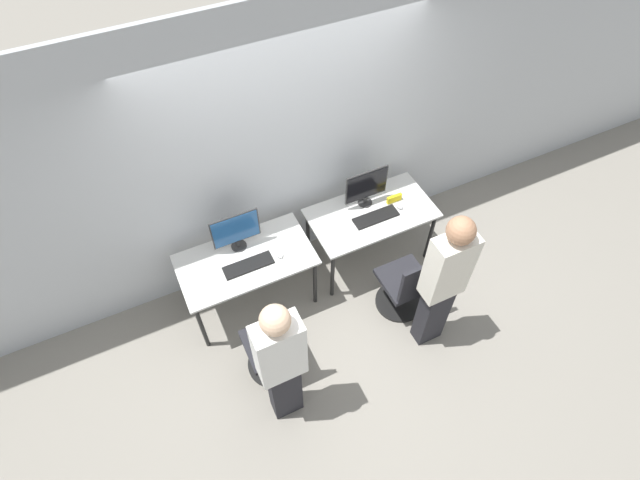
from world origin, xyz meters
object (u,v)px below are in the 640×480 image
(monitor_left, at_px, (236,231))
(office_chair_right, at_px, (406,287))
(office_chair_left, at_px, (273,351))
(mouse_left, at_px, (280,254))
(person_right, at_px, (444,281))
(monitor_right, at_px, (366,187))
(keyboard_right, at_px, (376,217))
(mouse_right, at_px, (400,206))
(keyboard_left, at_px, (248,265))
(person_left, at_px, (281,362))

(monitor_left, xyz_separation_m, office_chair_right, (1.33, -0.89, -0.57))
(office_chair_left, xyz_separation_m, office_chair_right, (1.41, 0.07, 0.00))
(mouse_left, height_order, person_right, person_right)
(monitor_right, height_order, keyboard_right, monitor_right)
(mouse_left, height_order, monitor_right, monitor_right)
(monitor_left, relative_size, mouse_right, 5.00)
(keyboard_left, bearing_deg, office_chair_right, -25.65)
(keyboard_left, distance_m, mouse_left, 0.30)
(mouse_right, bearing_deg, mouse_left, -178.14)
(person_left, bearing_deg, keyboard_right, 36.77)
(monitor_right, bearing_deg, keyboard_left, -170.23)
(office_chair_left, bearing_deg, office_chair_right, 2.78)
(monitor_right, bearing_deg, mouse_right, -35.29)
(office_chair_right, xyz_separation_m, person_right, (0.05, -0.37, 0.57))
(keyboard_left, height_order, mouse_left, mouse_left)
(monitor_right, bearing_deg, office_chair_right, -89.72)
(person_left, bearing_deg, monitor_right, 42.01)
(person_left, xyz_separation_m, monitor_right, (1.45, 1.30, 0.04))
(monitor_left, xyz_separation_m, monitor_right, (1.33, -0.02, 0.00))
(mouse_right, distance_m, office_chair_right, 0.81)
(office_chair_left, relative_size, mouse_right, 9.83)
(monitor_left, bearing_deg, mouse_left, -41.36)
(monitor_left, height_order, office_chair_right, monitor_left)
(person_left, bearing_deg, person_right, 2.61)
(person_right, bearing_deg, monitor_left, 137.66)
(keyboard_right, bearing_deg, monitor_left, 169.55)
(mouse_left, bearing_deg, mouse_right, 1.86)
(monitor_right, relative_size, mouse_right, 5.00)
(monitor_left, height_order, person_left, person_left)
(keyboard_left, xyz_separation_m, mouse_left, (0.30, -0.01, 0.01))
(mouse_right, bearing_deg, monitor_left, 172.13)
(office_chair_left, distance_m, person_right, 1.59)
(person_left, height_order, office_chair_right, person_left)
(office_chair_left, bearing_deg, person_left, -96.50)
(office_chair_right, bearing_deg, person_right, -82.56)
(monitor_left, relative_size, mouse_left, 5.00)
(monitor_left, distance_m, office_chair_left, 1.12)
(monitor_left, height_order, mouse_left, monitor_left)
(office_chair_left, bearing_deg, keyboard_right, 26.98)
(office_chair_left, bearing_deg, monitor_left, 85.43)
(office_chair_left, xyz_separation_m, mouse_right, (1.69, 0.74, 0.36))
(mouse_right, xyz_separation_m, office_chair_right, (-0.28, -0.67, -0.36))
(mouse_left, distance_m, office_chair_left, 0.87)
(mouse_left, distance_m, keyboard_right, 1.03)
(monitor_left, relative_size, person_right, 0.26)
(mouse_left, relative_size, office_chair_left, 0.10)
(mouse_left, height_order, person_left, person_left)
(keyboard_left, bearing_deg, mouse_left, -2.58)
(person_left, distance_m, person_right, 1.50)
(keyboard_right, bearing_deg, mouse_left, -178.86)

